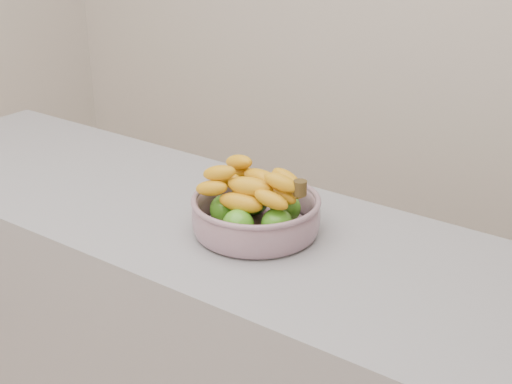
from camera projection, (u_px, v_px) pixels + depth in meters
counter at (194, 359)px, 1.93m from camera, size 2.00×0.60×0.90m
fruit_bowl at (256, 211)px, 1.62m from camera, size 0.30×0.30×0.15m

